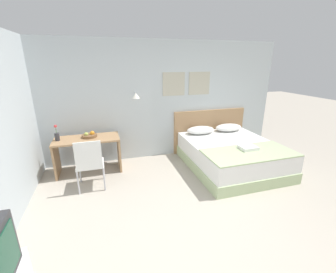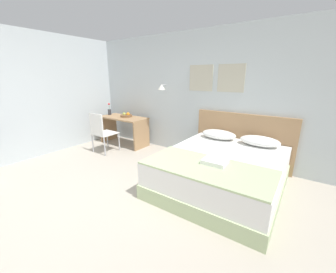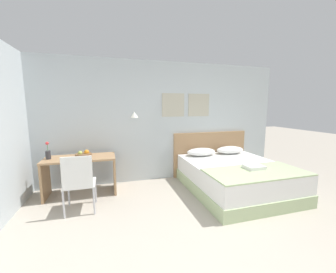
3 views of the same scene
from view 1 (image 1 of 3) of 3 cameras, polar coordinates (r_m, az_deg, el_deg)
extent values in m
plane|color=#B2A899|center=(3.29, 11.85, -23.67)|extent=(24.00, 24.00, 0.00)
cube|color=silver|center=(5.21, -2.40, 9.00)|extent=(5.89, 0.06, 2.65)
cube|color=#B7B29E|center=(5.22, 1.48, 13.18)|extent=(0.52, 0.02, 0.52)
cube|color=#B7B29E|center=(5.45, 7.95, 13.24)|extent=(0.52, 0.02, 0.52)
cylinder|color=#B2B2B7|center=(4.96, -8.38, 10.96)|extent=(0.02, 0.16, 0.02)
cone|color=white|center=(4.88, -8.18, 10.25)|extent=(0.17, 0.17, 0.12)
cube|color=#B2C693|center=(5.09, 15.56, -6.30)|extent=(1.76, 2.06, 0.22)
cube|color=white|center=(4.98, 15.83, -3.37)|extent=(1.72, 2.02, 0.34)
cube|color=#A87F56|center=(5.80, 10.43, 1.57)|extent=(1.88, 0.06, 1.05)
ellipsoid|color=white|center=(5.37, 8.26, 1.64)|extent=(0.67, 0.39, 0.17)
ellipsoid|color=white|center=(5.72, 15.10, 2.23)|extent=(0.67, 0.39, 0.17)
cube|color=#B2C693|center=(4.47, 20.08, -3.89)|extent=(1.71, 0.82, 0.02)
cube|color=white|center=(4.59, 19.67, -2.67)|extent=(0.32, 0.26, 0.06)
cube|color=#A87F56|center=(4.79, -19.93, -0.59)|extent=(1.27, 0.59, 0.03)
cube|color=#A87F56|center=(4.99, -26.51, -5.18)|extent=(0.04, 0.54, 0.69)
cube|color=#A87F56|center=(4.91, -12.33, -3.94)|extent=(0.04, 0.54, 0.69)
cube|color=white|center=(4.28, -19.12, -6.62)|extent=(0.47, 0.47, 0.02)
cube|color=white|center=(3.98, -19.58, -4.61)|extent=(0.43, 0.03, 0.49)
cylinder|color=#B7B7BC|center=(4.59, -21.46, -8.31)|extent=(0.03, 0.03, 0.44)
cylinder|color=#B7B7BC|center=(4.56, -16.04, -7.85)|extent=(0.03, 0.03, 0.44)
cylinder|color=#B7B7BC|center=(4.21, -21.83, -10.89)|extent=(0.03, 0.03, 0.44)
cylinder|color=#B7B7BC|center=(4.18, -15.88, -10.41)|extent=(0.03, 0.03, 0.44)
cylinder|color=brown|center=(4.83, -19.32, 0.18)|extent=(0.30, 0.30, 0.05)
sphere|color=orange|center=(4.82, -18.68, 0.85)|extent=(0.09, 0.09, 0.09)
sphere|color=#B2C156|center=(4.79, -20.03, 0.56)|extent=(0.08, 0.08, 0.08)
cylinder|color=#333338|center=(4.84, -26.33, -0.09)|extent=(0.09, 0.09, 0.15)
cylinder|color=#3D7538|center=(4.80, -26.58, 1.56)|extent=(0.01, 0.01, 0.14)
sphere|color=#DB3838|center=(4.78, -26.70, 2.36)|extent=(0.06, 0.06, 0.06)
cube|color=#194733|center=(2.22, -35.71, -23.24)|extent=(0.01, 0.37, 0.37)
camera|label=2|loc=(3.74, 58.42, 2.59)|focal=22.00mm
camera|label=3|loc=(0.71, 4.60, -26.73)|focal=22.00mm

